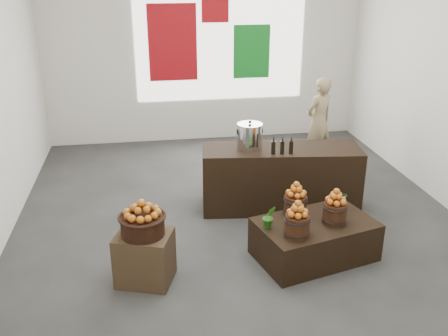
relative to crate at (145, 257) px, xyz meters
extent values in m
plane|color=#3C3C39|center=(1.28, 1.26, -0.29)|extent=(7.00, 7.00, 0.00)
cube|color=silver|center=(1.28, 4.76, 1.71)|extent=(6.00, 0.04, 4.00)
cube|color=white|center=(1.58, 4.74, 1.71)|extent=(3.20, 0.02, 2.40)
cube|color=maroon|center=(0.68, 4.73, 1.61)|extent=(0.90, 0.04, 1.40)
cube|color=#12761F|center=(2.18, 4.73, 1.41)|extent=(0.70, 0.04, 1.00)
cube|color=maroon|center=(1.48, 4.73, 2.21)|extent=(0.50, 0.04, 0.50)
cube|color=#4B3823|center=(0.00, 0.00, 0.00)|extent=(0.70, 0.63, 0.58)
cylinder|color=black|center=(0.00, 0.00, 0.39)|extent=(0.46, 0.46, 0.21)
cube|color=black|center=(1.98, 0.17, -0.06)|extent=(1.51, 1.14, 0.46)
cylinder|color=#371D0F|center=(1.66, -0.11, 0.30)|extent=(0.27, 0.27, 0.25)
cylinder|color=#371D0F|center=(2.18, 0.11, 0.30)|extent=(0.27, 0.27, 0.25)
cylinder|color=#371D0F|center=(1.79, 0.37, 0.30)|extent=(0.27, 0.27, 0.25)
imported|color=#276B16|center=(2.34, 0.44, 0.30)|extent=(0.26, 0.24, 0.25)
imported|color=#276B16|center=(1.41, 0.13, 0.31)|extent=(0.16, 0.13, 0.27)
cube|color=black|center=(1.93, 1.52, 0.16)|extent=(2.25, 0.96, 0.89)
cylinder|color=silver|center=(1.48, 1.58, 0.77)|extent=(0.34, 0.34, 0.34)
imported|color=#93805A|center=(3.01, 3.07, 0.47)|extent=(0.66, 0.57, 1.52)
camera|label=1|loc=(0.09, -4.72, 2.93)|focal=40.00mm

